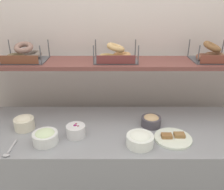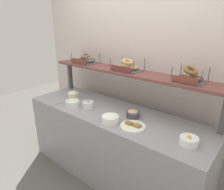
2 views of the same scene
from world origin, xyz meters
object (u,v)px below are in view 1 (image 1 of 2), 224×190
Objects in this scene: bowl_cream_cheese at (141,139)px; bagel_basket_sesame at (116,55)px; bowl_scallion_spread at (46,137)px; serving_plate_white at (173,138)px; serving_spoon_near_plate at (10,151)px; bagel_basket_poppy at (25,55)px; bowl_hummus at (152,121)px; bowl_potato_salad at (25,122)px; bowl_beet_salad at (76,131)px; bagel_basket_cinnamon_raisin at (211,55)px.

bagel_basket_sesame is (-0.15, 0.49, 0.43)m from bowl_cream_cheese.
bowl_scallion_spread reaches higher than serving_plate_white.
serving_spoon_near_plate is 0.73m from bagel_basket_poppy.
bowl_hummus is 0.98m from serving_spoon_near_plate.
bowl_cream_cheese is at bearing -13.90° from bowl_potato_salad.
bowl_cream_cheese is at bearing -72.49° from bagel_basket_sesame.
bagel_basket_sesame reaches higher than bowl_potato_salad.
bowl_beet_salad reaches higher than bowl_hummus.
bowl_potato_salad is 0.87× the size of bowl_scallion_spread.
bagel_basket_poppy is (-0.42, 0.38, 0.43)m from bowl_beet_salad.
bowl_hummus reaches higher than serving_spoon_near_plate.
bagel_basket_sesame reaches higher than bowl_cream_cheese.
bagel_basket_sesame is at bearing 54.55° from bowl_beet_salad.
bowl_cream_cheese is at bearing 5.11° from serving_spoon_near_plate.
serving_plate_white is at bearing 7.60° from serving_spoon_near_plate.
bowl_cream_cheese reaches higher than bowl_beet_salad.
bagel_basket_sesame is at bearing -179.76° from bagel_basket_cinnamon_raisin.
bowl_beet_salad is at bearing -158.84° from bagel_basket_cinnamon_raisin.
serving_spoon_near_plate is 0.62× the size of bagel_basket_cinnamon_raisin.
bowl_scallion_spread is 1.35m from bagel_basket_cinnamon_raisin.
bowl_cream_cheese is at bearing -13.63° from bowl_beet_salad.
bagel_basket_cinnamon_raisin is (1.19, 0.46, 0.43)m from bowl_scallion_spread.
bagel_basket_sesame is at bearing 40.08° from serving_spoon_near_plate.
bagel_basket_sesame is at bearing 132.51° from serving_plate_white.
bagel_basket_poppy is (-0.03, 0.56, 0.47)m from serving_spoon_near_plate.
bowl_potato_salad is 0.92m from bowl_hummus.
bagel_basket_poppy is at bearing 158.87° from serving_plate_white.
bagel_basket_poppy is 0.98× the size of bagel_basket_sesame.
bagel_basket_sesame is 1.17× the size of bagel_basket_cinnamon_raisin.
bowl_beet_salad is at bearing 176.81° from serving_plate_white.
bagel_basket_poppy is at bearing 116.76° from bowl_scallion_spread.
bagel_basket_cinnamon_raisin is (0.34, 0.42, 0.47)m from serving_plate_white.
serving_spoon_near_plate is 0.54× the size of bagel_basket_sesame.
bagel_basket_cinnamon_raisin reaches higher than bowl_potato_salad.
serving_spoon_near_plate is (-0.01, -0.27, -0.04)m from bowl_potato_salad.
bowl_cream_cheese reaches higher than serving_spoon_near_plate.
bowl_potato_salad is 0.43× the size of bagel_basket_sesame.
bowl_scallion_spread is (0.20, -0.17, -0.01)m from bowl_potato_salad.
bagel_basket_cinnamon_raisin is at bearing 11.78° from bowl_potato_salad.
bagel_basket_cinnamon_raisin is at bearing 40.59° from bowl_cream_cheese.
bowl_hummus is 0.55m from bowl_beet_salad.
bagel_basket_cinnamon_raisin is at bearing 22.04° from serving_spoon_near_plate.
bagel_basket_cinnamon_raisin reaches higher than serving_plate_white.
bagel_basket_cinnamon_raisin reaches higher than serving_spoon_near_plate.
bowl_beet_salad is at bearing -14.19° from bowl_potato_salad.
bowl_cream_cheese is (-0.11, -0.24, 0.00)m from bowl_hummus.
bagel_basket_sesame is (0.46, 0.46, 0.43)m from bowl_scallion_spread.
bowl_potato_salad is 0.98× the size of bowl_hummus.
bowl_cream_cheese is 1.00× the size of serving_spoon_near_plate.
bowl_hummus is 0.44× the size of bagel_basket_sesame.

